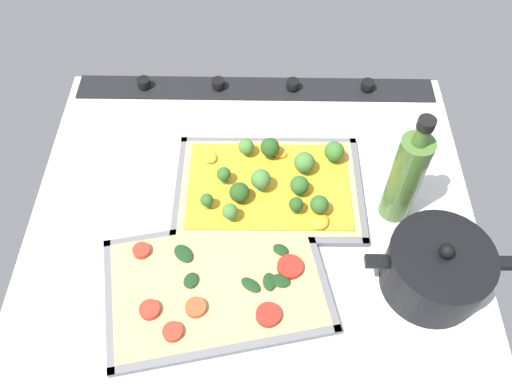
{
  "coord_description": "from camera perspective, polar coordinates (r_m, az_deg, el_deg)",
  "views": [
    {
      "loc": [
        -1.48,
        52.57,
        80.56
      ],
      "look_at": [
        -0.63,
        -0.61,
        5.91
      ],
      "focal_mm": 36.61,
      "sensor_mm": 36.0,
      "label": 1
    }
  ],
  "objects": [
    {
      "name": "veggie_pizza_back",
      "position": [
        0.88,
        -4.22,
        -10.1
      ],
      "size": [
        37.76,
        27.76,
        1.9
      ],
      "color": "tan",
      "rests_on": "baking_tray_back"
    },
    {
      "name": "broccoli_pizza",
      "position": [
        0.97,
        1.78,
        0.98
      ],
      "size": [
        32.94,
        22.2,
        6.01
      ],
      "color": "tan",
      "rests_on": "baking_tray_front"
    },
    {
      "name": "baking_tray_back",
      "position": [
        0.89,
        -4.31,
        -10.2
      ],
      "size": [
        40.6,
        30.6,
        1.3
      ],
      "color": "slate",
      "rests_on": "ground_plane"
    },
    {
      "name": "cooking_pot",
      "position": [
        0.9,
        19.05,
        -7.99
      ],
      "size": [
        23.59,
        16.72,
        12.21
      ],
      "color": "black",
      "rests_on": "ground_plane"
    },
    {
      "name": "ground_plane",
      "position": [
        0.97,
        -0.37,
        -2.82
      ],
      "size": [
        81.48,
        72.27,
        3.0
      ],
      "primitive_type": "cube",
      "color": "silver"
    },
    {
      "name": "oil_bottle",
      "position": [
        0.92,
        16.05,
        1.6
      ],
      "size": [
        5.58,
        5.58,
        24.16
      ],
      "color": "#476B2D",
      "rests_on": "ground_plane"
    },
    {
      "name": "baking_tray_front",
      "position": [
        0.99,
        1.39,
        0.3
      ],
      "size": [
        35.36,
        24.61,
        1.3
      ],
      "color": "slate",
      "rests_on": "ground_plane"
    },
    {
      "name": "stove_control_panel",
      "position": [
        1.17,
        -0.06,
        11.34
      ],
      "size": [
        78.22,
        7.0,
        2.6
      ],
      "color": "black",
      "rests_on": "ground_plane"
    }
  ]
}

